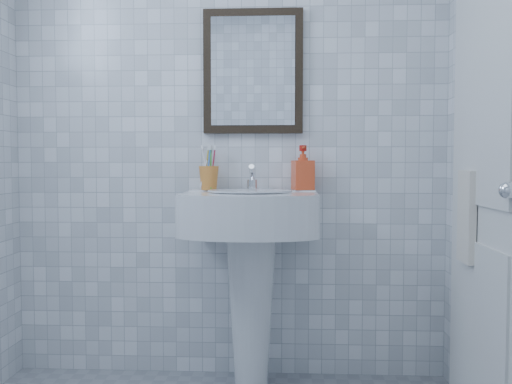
{
  "coord_description": "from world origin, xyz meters",
  "views": [
    {
      "loc": [
        0.3,
        -1.7,
        1.09
      ],
      "look_at": [
        0.16,
        0.86,
        0.96
      ],
      "focal_mm": 40.0,
      "sensor_mm": 36.0,
      "label": 1
    }
  ],
  "objects": [
    {
      "name": "washbasin",
      "position": [
        0.13,
        0.99,
        0.65
      ],
      "size": [
        0.63,
        0.46,
        0.96
      ],
      "color": "white",
      "rests_on": "ground"
    },
    {
      "name": "wall_mirror",
      "position": [
        0.13,
        1.18,
        1.55
      ],
      "size": [
        0.5,
        0.04,
        0.62
      ],
      "color": "black",
      "rests_on": "wall_back"
    },
    {
      "name": "wall_back",
      "position": [
        0.0,
        1.2,
        1.25
      ],
      "size": [
        2.2,
        0.02,
        2.5
      ],
      "primitive_type": "cube",
      "color": "white",
      "rests_on": "ground"
    },
    {
      "name": "soap_dispenser",
      "position": [
        0.38,
        1.13,
        1.07
      ],
      "size": [
        0.12,
        0.12,
        0.22
      ],
      "primitive_type": "imported",
      "rotation": [
        0.0,
        0.0,
        0.24
      ],
      "color": "red",
      "rests_on": "washbasin"
    },
    {
      "name": "faucet",
      "position": [
        0.13,
        1.1,
        1.01
      ],
      "size": [
        0.05,
        0.11,
        0.13
      ],
      "color": "silver",
      "rests_on": "washbasin"
    },
    {
      "name": "towel_ring",
      "position": [
        1.06,
        0.68,
        1.05
      ],
      "size": [
        0.01,
        0.18,
        0.18
      ],
      "primitive_type": "torus",
      "rotation": [
        0.0,
        1.57,
        0.0
      ],
      "color": "silver",
      "rests_on": "wall_right"
    },
    {
      "name": "toothbrush_cup",
      "position": [
        -0.09,
        1.1,
        1.02
      ],
      "size": [
        0.12,
        0.12,
        0.12
      ],
      "primitive_type": null,
      "rotation": [
        0.0,
        0.0,
        0.31
      ],
      "color": "orange",
      "rests_on": "washbasin"
    },
    {
      "name": "bathroom_door",
      "position": [
        1.08,
        0.55,
        1.0
      ],
      "size": [
        0.04,
        0.8,
        2.0
      ],
      "primitive_type": "cube",
      "color": "silver",
      "rests_on": "ground"
    },
    {
      "name": "hand_towel",
      "position": [
        1.04,
        0.68,
        0.87
      ],
      "size": [
        0.03,
        0.16,
        0.38
      ],
      "primitive_type": "cube",
      "color": "silver",
      "rests_on": "towel_ring"
    }
  ]
}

